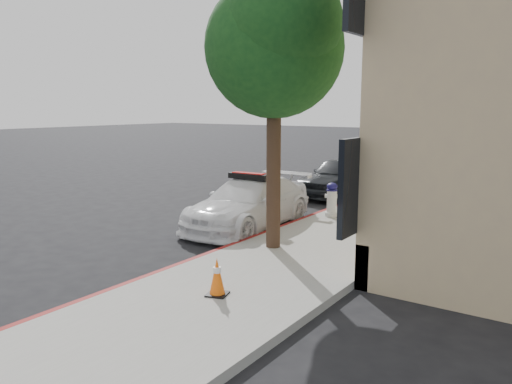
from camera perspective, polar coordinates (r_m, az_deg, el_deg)
The scene contains 11 objects.
ground at distance 13.96m, azimuth -3.63°, elevation -3.10°, with size 120.00×120.00×0.00m, color black.
sidewalk at distance 21.44m, azimuth 21.24°, elevation 0.98°, with size 3.20×50.00×0.15m, color gray.
curb_strip at distance 21.84m, azimuth 17.32°, elevation 1.35°, with size 0.12×50.00×0.15m, color maroon.
tree_near at distance 10.33m, azimuth 2.20°, elevation 16.27°, with size 2.92×2.82×5.62m.
tree_mid at distance 17.58m, azimuth 16.72°, elevation 12.81°, with size 2.77×2.64×5.43m.
tree_far at distance 25.30m, azimuth 22.53°, elevation 11.94°, with size 3.10×3.00×5.81m.
police_car at distance 12.89m, azimuth -0.83°, elevation -1.23°, with size 2.02×4.49×1.43m.
parked_car_mid at distance 17.68m, azimuth 9.66°, elevation 1.76°, with size 1.61×4.01×1.37m, color black.
parked_car_far at distance 25.59m, azimuth 18.11°, elevation 4.13°, with size 1.71×4.90×1.61m, color #131C30.
fire_hydrant at distance 13.67m, azimuth 8.66°, elevation -0.90°, with size 0.39×0.35×0.92m.
traffic_cone at distance 8.00m, azimuth -4.47°, elevation -9.62°, with size 0.40×0.40×0.61m.
Camera 1 is at (8.45, -10.67, 3.10)m, focal length 35.00 mm.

